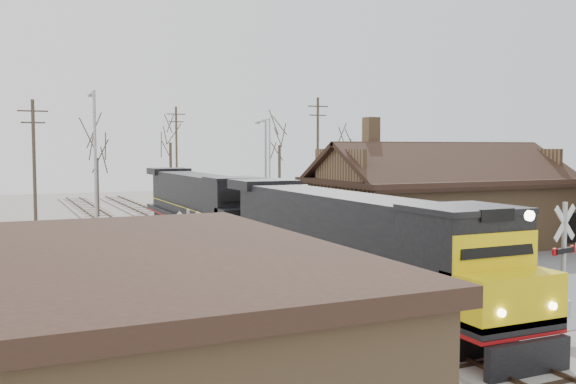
# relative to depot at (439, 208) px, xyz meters

# --- Properties ---
(ground) EXTENTS (140.00, 140.00, 0.00)m
(ground) POSITION_rel_depot_xyz_m (-11.99, -12.00, -2.41)
(ground) COLOR #9F9A90
(ground) RESTS_ON ground
(road) EXTENTS (60.00, 9.00, 0.03)m
(road) POSITION_rel_depot_xyz_m (-11.99, -12.00, -2.39)
(road) COLOR slate
(road) RESTS_ON ground
(track_main) EXTENTS (3.40, 90.00, 0.24)m
(track_main) POSITION_rel_depot_xyz_m (-11.99, 3.00, -2.34)
(track_main) COLOR #9F9A90
(track_main) RESTS_ON ground
(track_siding) EXTENTS (3.40, 90.00, 0.24)m
(track_siding) POSITION_rel_depot_xyz_m (-16.49, 3.00, -2.34)
(track_siding) COLOR #9F9A90
(track_siding) RESTS_ON ground
(depot) EXTENTS (15.20, 9.31, 7.90)m
(depot) POSITION_rel_depot_xyz_m (0.00, 0.00, 0.00)
(depot) COLOR olive
(depot) RESTS_ON ground
(locomotive_lead) EXTENTS (2.97, 19.90, 4.42)m
(locomotive_lead) POSITION_rel_depot_xyz_m (-11.99, -9.97, -0.09)
(locomotive_lead) COLOR black
(locomotive_lead) RESTS_ON ground
(locomotive_trailing) EXTENTS (2.97, 19.90, 4.18)m
(locomotive_trailing) POSITION_rel_depot_xyz_m (-11.99, 10.21, -0.09)
(locomotive_trailing) COLOR black
(locomotive_trailing) RESTS_ON ground
(crossbuck_near) EXTENTS (1.24, 0.35, 4.38)m
(crossbuck_near) POSITION_rel_depot_xyz_m (-8.33, -17.02, -0.37)
(crossbuck_near) COLOR #A5A8AD
(crossbuck_near) RESTS_ON ground
(crossbuck_far) EXTENTS (0.98, 0.47, 3.62)m
(crossbuck_far) POSITION_rel_depot_xyz_m (-17.62, -6.82, -0.68)
(crossbuck_far) COLOR #A5A8AD
(crossbuck_far) RESTS_ON ground
(streetlight_a) EXTENTS (0.25, 2.04, 9.36)m
(streetlight_a) POSITION_rel_depot_xyz_m (-19.36, 6.74, 2.81)
(streetlight_a) COLOR #A5A8AD
(streetlight_a) RESTS_ON ground
(streetlight_b) EXTENTS (0.25, 2.04, 8.15)m
(streetlight_b) POSITION_rel_depot_xyz_m (-6.13, 13.10, 2.20)
(streetlight_b) COLOR #A5A8AD
(streetlight_b) RESTS_ON ground
(streetlight_c) EXTENTS (0.25, 2.04, 8.80)m
(streetlight_c) POSITION_rel_depot_xyz_m (-1.28, 23.89, 2.53)
(streetlight_c) COLOR #A5A8AD
(streetlight_c) RESTS_ON ground
(utility_pole_a) EXTENTS (2.00, 0.24, 9.40)m
(utility_pole_a) POSITION_rel_depot_xyz_m (-22.18, 16.26, 2.52)
(utility_pole_a) COLOR #382D23
(utility_pole_a) RESTS_ON ground
(utility_pole_b) EXTENTS (2.00, 0.24, 10.40)m
(utility_pole_b) POSITION_rel_depot_xyz_m (-7.10, 35.51, 3.02)
(utility_pole_b) COLOR #382D23
(utility_pole_b) RESTS_ON ground
(utility_pole_c) EXTENTS (2.00, 0.24, 10.57)m
(utility_pole_c) POSITION_rel_depot_xyz_m (1.87, 20.02, 3.11)
(utility_pole_c) COLOR #382D23
(utility_pole_c) RESTS_ON ground
(tree_b) EXTENTS (3.45, 3.45, 8.45)m
(tree_b) POSITION_rel_depot_xyz_m (-16.73, 25.41, 3.60)
(tree_b) COLOR #382D23
(tree_b) RESTS_ON ground
(tree_c) EXTENTS (4.42, 4.42, 10.83)m
(tree_c) POSITION_rel_depot_xyz_m (-6.98, 38.59, 5.31)
(tree_c) COLOR #382D23
(tree_c) RESTS_ON ground
(tree_d) EXTENTS (4.21, 4.21, 10.32)m
(tree_d) POSITION_rel_depot_xyz_m (2.19, 29.39, 4.94)
(tree_d) COLOR #382D23
(tree_d) RESTS_ON ground
(tree_e) EXTENTS (3.56, 3.56, 8.72)m
(tree_e) POSITION_rel_depot_xyz_m (9.34, 27.69, 3.79)
(tree_e) COLOR #382D23
(tree_e) RESTS_ON ground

